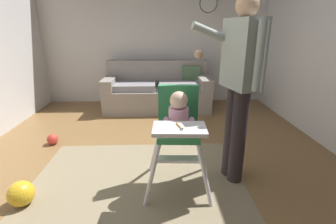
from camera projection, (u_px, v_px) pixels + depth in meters
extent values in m
cube|color=olive|center=(154.00, 177.00, 2.54)|extent=(5.88, 7.02, 0.10)
cube|color=silver|center=(155.00, 35.00, 4.69)|extent=(5.08, 0.06, 2.63)
cube|color=gray|center=(134.00, 212.00, 1.97)|extent=(2.04, 2.46, 0.01)
cube|color=gray|center=(157.00, 99.00, 4.50)|extent=(1.87, 0.84, 0.40)
cube|color=gray|center=(157.00, 72.00, 4.68)|extent=(1.87, 0.22, 0.46)
cube|color=gray|center=(110.00, 83.00, 4.37)|extent=(0.20, 0.84, 0.20)
cube|color=gray|center=(204.00, 82.00, 4.44)|extent=(0.20, 0.84, 0.20)
cube|color=gray|center=(135.00, 86.00, 4.36)|extent=(0.73, 0.60, 0.11)
cube|color=gray|center=(179.00, 85.00, 4.39)|extent=(0.73, 0.60, 0.11)
cube|color=#4C6B47|center=(191.00, 75.00, 4.59)|extent=(0.35, 0.14, 0.34)
cylinder|color=white|center=(152.00, 175.00, 2.04)|extent=(0.18, 0.16, 0.53)
cylinder|color=white|center=(205.00, 175.00, 2.03)|extent=(0.16, 0.18, 0.53)
cylinder|color=white|center=(155.00, 150.00, 2.45)|extent=(0.16, 0.18, 0.53)
cylinder|color=white|center=(199.00, 151.00, 2.45)|extent=(0.18, 0.16, 0.53)
cube|color=#2E864F|center=(178.00, 133.00, 2.15)|extent=(0.38, 0.38, 0.05)
cube|color=#2E864F|center=(178.00, 105.00, 2.22)|extent=(0.36, 0.09, 0.38)
cube|color=white|center=(179.00, 129.00, 1.82)|extent=(0.41, 0.28, 0.03)
cube|color=white|center=(178.00, 159.00, 2.11)|extent=(0.40, 0.12, 0.02)
cylinder|color=#E4A3C2|center=(178.00, 120.00, 2.09)|extent=(0.18, 0.18, 0.22)
sphere|color=beige|center=(179.00, 100.00, 2.02)|extent=(0.15, 0.15, 0.15)
cylinder|color=#E4A3C2|center=(166.00, 120.00, 2.05)|extent=(0.05, 0.15, 0.10)
cylinder|color=#E4A3C2|center=(191.00, 120.00, 2.04)|extent=(0.05, 0.15, 0.10)
cylinder|color=#C67A23|center=(179.00, 126.00, 1.82)|extent=(0.05, 0.13, 0.01)
cube|color=white|center=(182.00, 128.00, 1.76)|extent=(0.02, 0.03, 0.02)
cylinder|color=#32292D|center=(232.00, 132.00, 2.38)|extent=(0.14, 0.14, 0.91)
cylinder|color=#32292D|center=(238.00, 137.00, 2.27)|extent=(0.14, 0.14, 0.91)
cube|color=#95A198|center=(243.00, 54.00, 2.08)|extent=(0.29, 0.44, 0.59)
sphere|color=tan|center=(247.00, 5.00, 1.96)|extent=(0.19, 0.19, 0.19)
cylinder|color=#95A198|center=(216.00, 35.00, 2.15)|extent=(0.48, 0.18, 0.23)
sphere|color=tan|center=(199.00, 54.00, 2.16)|extent=(0.08, 0.08, 0.08)
cylinder|color=#95A198|center=(260.00, 57.00, 1.86)|extent=(0.07, 0.07, 0.53)
sphere|color=#D13D33|center=(53.00, 139.00, 3.14)|extent=(0.14, 0.14, 0.14)
sphere|color=gold|center=(21.00, 194.00, 2.04)|extent=(0.21, 0.21, 0.21)
cylinder|color=white|center=(208.00, 3.00, 4.51)|extent=(0.30, 0.03, 0.30)
cylinder|color=black|center=(208.00, 3.00, 4.52)|extent=(0.33, 0.02, 0.33)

